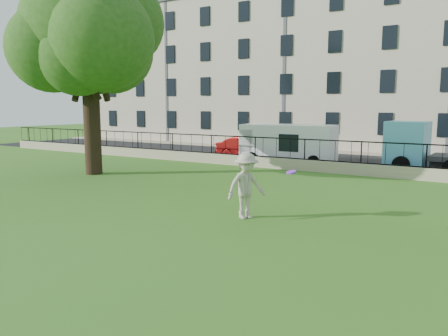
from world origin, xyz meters
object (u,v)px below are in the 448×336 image
Objects in this scene: frisbee at (291,172)px; white_van at (288,144)px; man at (246,186)px; tree at (87,32)px; red_sedan at (252,149)px.

white_van reaches higher than frisbee.
white_van is at bearing 46.67° from man.
tree is 12.88m from white_van.
tree is 1.90× the size of white_van.
red_sedan is at bearing 175.72° from white_van.
red_sedan is 2.53m from white_van.
tree is 13.25m from man.
frisbee is (13.00, -4.73, -5.39)m from tree.
red_sedan is at bearing 56.11° from man.
red_sedan is at bearing 121.75° from frisbee.
white_van reaches higher than red_sedan.
tree is 39.31× the size of frisbee.
white_van is (-6.04, 13.79, -0.55)m from frisbee.
red_sedan is 0.83× the size of white_van.
frisbee is at bearing -145.42° from red_sedan.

